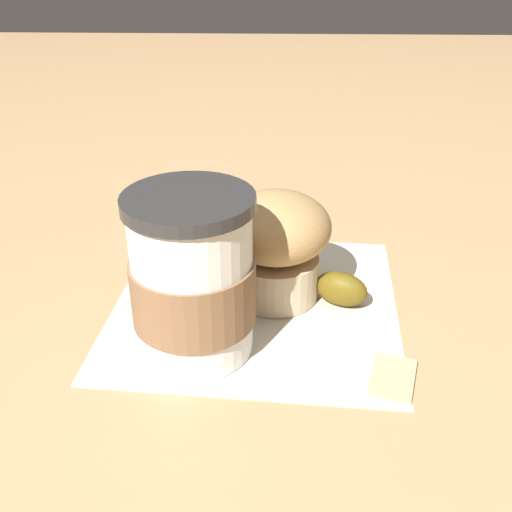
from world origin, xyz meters
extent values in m
plane|color=tan|center=(0.00, 0.00, 0.00)|extent=(3.00, 3.00, 0.00)
cube|color=beige|center=(0.00, 0.00, 0.00)|extent=(0.27, 0.27, 0.00)
cylinder|color=white|center=(-0.06, 0.05, 0.06)|extent=(0.09, 0.09, 0.12)
cylinder|color=#2D2D2D|center=(-0.06, 0.05, 0.13)|extent=(0.10, 0.10, 0.01)
cylinder|color=#846042|center=(-0.06, 0.05, 0.05)|extent=(0.10, 0.10, 0.05)
cylinder|color=beige|center=(0.01, -0.02, 0.02)|extent=(0.08, 0.08, 0.04)
ellipsoid|color=#AD8451|center=(0.01, -0.02, 0.07)|extent=(0.10, 0.10, 0.06)
ellipsoid|color=gold|center=(0.05, 0.00, 0.02)|extent=(0.05, 0.04, 0.03)
ellipsoid|color=gold|center=(0.02, -0.03, 0.02)|extent=(0.06, 0.06, 0.03)
ellipsoid|color=brown|center=(0.00, -0.08, 0.02)|extent=(0.04, 0.05, 0.03)
cube|color=#E0B27F|center=(-0.10, -0.11, 0.00)|extent=(0.06, 0.04, 0.01)
camera|label=1|loc=(-0.45, -0.01, 0.30)|focal=42.00mm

